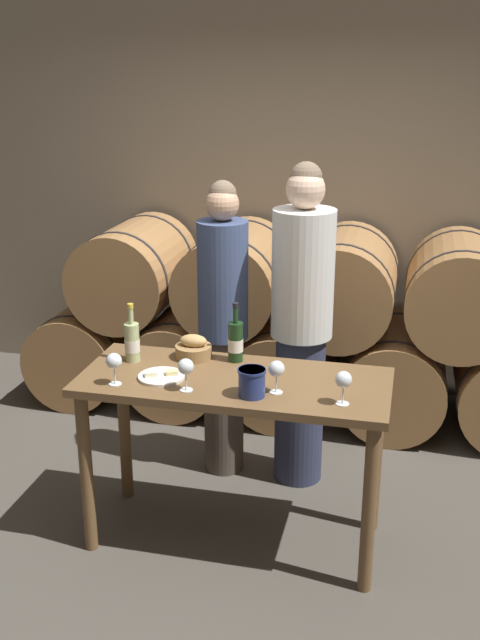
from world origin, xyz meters
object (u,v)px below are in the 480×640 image
(bread_basket, at_px, (194,349))
(wine_glass_far_left, at_px, (114,362))
(cheese_plate, at_px, (161,376))
(wine_glass_right, at_px, (343,380))
(wine_glass_center, at_px, (276,370))
(person_right, at_px, (302,325))
(wine_bottle_white, at_px, (132,342))
(wine_bottle_red, at_px, (236,341))
(tasting_table, at_px, (234,406))
(person_left, at_px, (223,327))
(blue_crock, at_px, (252,381))
(wine_glass_left, at_px, (186,368))

(bread_basket, height_order, wine_glass_far_left, wine_glass_far_left)
(cheese_plate, distance_m, wine_glass_right, 0.87)
(cheese_plate, height_order, wine_glass_center, wine_glass_center)
(person_right, bearing_deg, wine_bottle_white, -143.22)
(bread_basket, bearing_deg, cheese_plate, -104.69)
(person_right, height_order, cheese_plate, person_right)
(person_right, relative_size, cheese_plate, 8.21)
(wine_bottle_white, bearing_deg, wine_glass_center, -15.38)
(cheese_plate, bearing_deg, wine_bottle_red, 44.99)
(tasting_table, bearing_deg, bread_basket, 141.38)
(person_left, xyz_separation_m, blue_crock, (0.35, -0.84, 0.06))
(wine_glass_far_left, xyz_separation_m, wine_glass_left, (0.34, 0.01, 0.00))
(wine_bottle_red, xyz_separation_m, wine_bottle_white, (-0.50, -0.12, -0.00))
(cheese_plate, bearing_deg, blue_crock, -11.74)
(person_left, xyz_separation_m, person_right, (0.44, 0.00, 0.05))
(person_right, distance_m, blue_crock, 0.84)
(wine_bottle_red, relative_size, bread_basket, 1.65)
(person_right, bearing_deg, cheese_plate, -126.63)
(blue_crock, bearing_deg, wine_glass_far_left, -177.97)
(cheese_plate, bearing_deg, wine_bottle_white, 140.27)
(tasting_table, distance_m, cheese_plate, 0.38)
(person_right, relative_size, bread_basket, 9.89)
(person_left, height_order, wine_bottle_white, person_left)
(bread_basket, distance_m, cheese_plate, 0.30)
(wine_glass_far_left, relative_size, wine_glass_center, 1.00)
(wine_bottle_white, bearing_deg, blue_crock, -21.96)
(blue_crock, relative_size, bread_basket, 0.70)
(person_left, bearing_deg, wine_glass_left, -86.91)
(bread_basket, distance_m, wine_glass_far_left, 0.48)
(bread_basket, bearing_deg, wine_glass_center, -33.57)
(wine_bottle_red, bearing_deg, wine_glass_center, -50.79)
(wine_glass_center, bearing_deg, wine_glass_far_left, -173.80)
(person_right, distance_m, bread_basket, 0.66)
(person_left, relative_size, blue_crock, 13.24)
(wine_glass_right, bearing_deg, wine_glass_far_left, -178.41)
(blue_crock, relative_size, cheese_plate, 0.58)
(wine_glass_right, bearing_deg, wine_bottle_white, 166.22)
(tasting_table, bearing_deg, wine_glass_right, -17.34)
(blue_crock, height_order, wine_glass_far_left, wine_glass_far_left)
(wine_bottle_white, xyz_separation_m, wine_glass_far_left, (0.02, -0.29, 0.01))
(wine_glass_left, bearing_deg, person_right, 64.98)
(wine_bottle_red, relative_size, blue_crock, 2.36)
(person_left, distance_m, wine_glass_right, 1.13)
(wine_glass_center, bearing_deg, person_right, 90.40)
(wine_bottle_white, distance_m, cheese_plate, 0.29)
(wine_bottle_red, relative_size, wine_bottle_white, 1.02)
(wine_bottle_white, bearing_deg, person_left, 60.76)
(wine_glass_right, bearing_deg, cheese_plate, 174.11)
(wine_bottle_white, xyz_separation_m, blue_crock, (0.67, -0.27, -0.03))
(blue_crock, bearing_deg, cheese_plate, 168.26)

